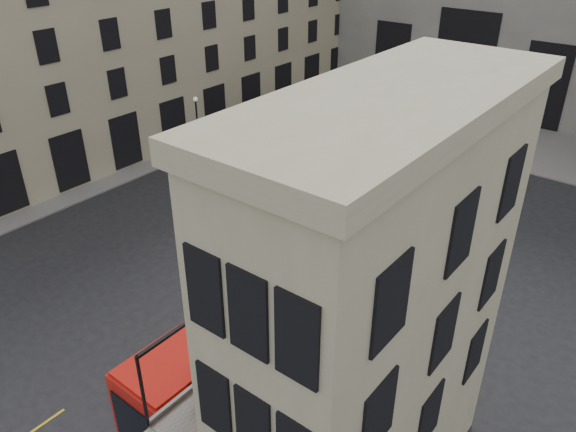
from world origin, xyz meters
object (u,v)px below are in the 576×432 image
Objects in this scene: car_b at (360,170)px; car_c at (253,149)px; pedestrian_d at (514,177)px; pedestrian_e at (174,156)px; pedestrian_b at (366,102)px; cafe_chair_d at (350,319)px; cafe_chair_b at (285,373)px; street_lamp_a at (198,132)px; pedestrian_c at (481,117)px; pedestrian_a at (262,112)px; cafe_table_far at (317,290)px; street_lamp_b at (409,109)px; cafe_table_near at (216,373)px; bus_near at (249,345)px; cafe_chair_c at (315,343)px; traffic_light_far at (291,106)px; cafe_table_mid at (266,337)px; bus_far at (306,124)px; bicycle at (306,264)px; traffic_light_near at (312,218)px; car_a at (277,170)px; cyclist at (366,201)px.

car_b is 9.53m from car_c.
pedestrian_d is 0.97× the size of pedestrian_e.
cafe_chair_d is at bearing -84.73° from pedestrian_b.
car_c is 30.41m from cafe_chair_b.
street_lamp_a is 28.71m from cafe_chair_d.
pedestrian_a is at bearing 36.69° from pedestrian_c.
cafe_table_far reaches higher than pedestrian_e.
pedestrian_a is 1.15× the size of pedestrian_e.
cafe_chair_d is (13.33, -31.03, 2.49)m from street_lamp_b.
street_lamp_b is 5.64× the size of cafe_chair_d.
pedestrian_d is at bearing 93.76° from cafe_chair_d.
cafe_table_near reaches higher than car_c.
bus_near is 3.79m from cafe_table_far.
traffic_light_far is at bearing 129.31° from cafe_chair_c.
cafe_table_mid reaches higher than pedestrian_a.
cafe_table_far reaches higher than traffic_light_far.
cafe_table_near is at bearing -58.88° from bus_far.
pedestrian_a is (-12.81, -5.84, -1.41)m from street_lamp_b.
traffic_light_far is 2.07× the size of bicycle.
cafe_table_mid is at bearing 127.79° from car_c.
traffic_light_far reaches higher than pedestrian_e.
pedestrian_e is at bearing 102.62° from pedestrian_d.
bicycle is (16.97, -7.82, -1.91)m from street_lamp_a.
cafe_chair_c is (11.43, -22.00, 4.19)m from car_b.
cafe_table_far reaches higher than pedestrian_c.
bicycle is at bearing -24.74° from street_lamp_a.
cafe_chair_c is at bearing -64.86° from pedestrian_a.
street_lamp_a is (-16.00, 6.00, -0.03)m from traffic_light_near.
pedestrian_c is 38.23m from cafe_chair_d.
pedestrian_a is 2.29× the size of cafe_table_near.
cafe_chair_b is at bearing -66.68° from pedestrian_a.
bus_far is at bearing 117.63° from car_a.
car_b is 22.34m from cafe_table_far.
bus_far is 18.67m from bicycle.
cafe_table_near reaches higher than bicycle.
pedestrian_e is (-21.06, 14.43, -1.76)m from bus_near.
bus_near reaches higher than pedestrian_d.
bus_far is 6.38× the size of pedestrian_d.
pedestrian_a is 39.33m from cafe_table_near.
car_c is 13.01m from cyclist.
bus_far is 5.35× the size of cyclist.
bus_near is 5.95× the size of pedestrian_a.
car_a is (1.68, -6.04, -1.66)m from bus_far.
traffic_light_far is 23.36m from bicycle.
cafe_chair_c is 0.84× the size of cafe_chair_d.
car_c is at bearing 159.58° from car_b.
cafe_table_far is (1.88, 2.20, 2.45)m from bus_near.
traffic_light_near is at bearing 36.46° from bicycle.
cafe_table_mid is 1.72m from cafe_chair_b.
cyclist reaches higher than pedestrian_e.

